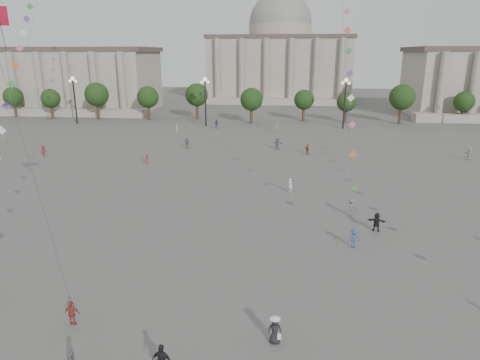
# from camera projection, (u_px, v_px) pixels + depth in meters

# --- Properties ---
(ground) EXTENTS (360.00, 360.00, 0.00)m
(ground) POSITION_uv_depth(u_px,v_px,m) (241.00, 312.00, 27.09)
(ground) COLOR #524F4D
(ground) RESTS_ON ground
(hall_west) EXTENTS (84.00, 26.22, 17.20)m
(hall_west) POSITION_uv_depth(u_px,v_px,m) (13.00, 79.00, 121.62)
(hall_west) COLOR #9E9384
(hall_west) RESTS_ON ground
(hall_central) EXTENTS (48.30, 34.30, 35.50)m
(hall_central) POSITION_uv_depth(u_px,v_px,m) (279.00, 57.00, 146.16)
(hall_central) COLOR #9E9384
(hall_central) RESTS_ON ground
(tree_row) EXTENTS (137.12, 5.12, 8.00)m
(tree_row) POSITION_uv_depth(u_px,v_px,m) (275.00, 99.00, 99.88)
(tree_row) COLOR #35281A
(tree_row) RESTS_ON ground
(lamp_post_far_west) EXTENTS (2.00, 0.90, 10.65)m
(lamp_post_far_west) POSITION_uv_depth(u_px,v_px,m) (74.00, 91.00, 96.17)
(lamp_post_far_west) COLOR #262628
(lamp_post_far_west) RESTS_ON ground
(lamp_post_mid_west) EXTENTS (2.00, 0.90, 10.65)m
(lamp_post_mid_west) POSITION_uv_depth(u_px,v_px,m) (205.00, 93.00, 93.19)
(lamp_post_mid_west) COLOR #262628
(lamp_post_mid_west) RESTS_ON ground
(lamp_post_mid_east) EXTENTS (2.00, 0.90, 10.65)m
(lamp_post_mid_east) POSITION_uv_depth(u_px,v_px,m) (345.00, 94.00, 90.20)
(lamp_post_mid_east) COLOR #262628
(lamp_post_mid_east) RESTS_ON ground
(person_crowd_0) EXTENTS (1.22, 0.84, 1.92)m
(person_crowd_0) POSITION_uv_depth(u_px,v_px,m) (216.00, 124.00, 92.29)
(person_crowd_0) COLOR navy
(person_crowd_0) RESTS_ON ground
(person_crowd_2) EXTENTS (1.06, 1.37, 1.87)m
(person_crowd_2) POSITION_uv_depth(u_px,v_px,m) (44.00, 151.00, 67.01)
(person_crowd_2) COLOR maroon
(person_crowd_2) RESTS_ON ground
(person_crowd_3) EXTENTS (1.72, 0.85, 1.78)m
(person_crowd_3) POSITION_uv_depth(u_px,v_px,m) (377.00, 222.00, 39.06)
(person_crowd_3) COLOR black
(person_crowd_3) RESTS_ON ground
(person_crowd_4) EXTENTS (1.11, 1.57, 1.63)m
(person_crowd_4) POSITION_uv_depth(u_px,v_px,m) (276.00, 129.00, 87.56)
(person_crowd_4) COLOR silver
(person_crowd_4) RESTS_ON ground
(person_crowd_6) EXTENTS (1.35, 0.98, 1.87)m
(person_crowd_6) POSITION_uv_depth(u_px,v_px,m) (351.00, 207.00, 42.60)
(person_crowd_6) COLOR slate
(person_crowd_6) RESTS_ON ground
(person_crowd_7) EXTENTS (1.65, 1.55, 1.85)m
(person_crowd_7) POSITION_uv_depth(u_px,v_px,m) (469.00, 154.00, 65.23)
(person_crowd_7) COLOR beige
(person_crowd_7) RESTS_ON ground
(person_crowd_10) EXTENTS (0.58, 0.70, 1.64)m
(person_crowd_10) POSITION_uv_depth(u_px,v_px,m) (177.00, 129.00, 87.34)
(person_crowd_10) COLOR silver
(person_crowd_10) RESTS_ON ground
(person_crowd_12) EXTENTS (1.87, 1.31, 1.94)m
(person_crowd_12) POSITION_uv_depth(u_px,v_px,m) (278.00, 144.00, 72.25)
(person_crowd_12) COLOR slate
(person_crowd_12) RESTS_ON ground
(person_crowd_13) EXTENTS (0.77, 0.74, 1.78)m
(person_crowd_13) POSITION_uv_depth(u_px,v_px,m) (290.00, 186.00, 49.78)
(person_crowd_13) COLOR white
(person_crowd_13) RESTS_ON ground
(person_crowd_16) EXTENTS (1.22, 0.97, 1.94)m
(person_crowd_16) POSITION_uv_depth(u_px,v_px,m) (187.00, 143.00, 72.78)
(person_crowd_16) COLOR #5F5E63
(person_crowd_16) RESTS_ON ground
(person_crowd_17) EXTENTS (0.65, 1.05, 1.57)m
(person_crowd_17) POSITION_uv_depth(u_px,v_px,m) (147.00, 159.00, 62.87)
(person_crowd_17) COLOR #9F2B43
(person_crowd_17) RESTS_ON ground
(person_crowd_19) EXTENTS (1.00, 1.59, 1.64)m
(person_crowd_19) POSITION_uv_depth(u_px,v_px,m) (307.00, 149.00, 68.83)
(person_crowd_19) COLOR #9E3F2B
(person_crowd_19) RESTS_ON ground
(tourist_0) EXTENTS (0.93, 0.40, 1.58)m
(tourist_0) POSITION_uv_depth(u_px,v_px,m) (72.00, 313.00, 25.56)
(tourist_0) COLOR #9F372B
(tourist_0) RESTS_ON ground
(kite_flyer_1) EXTENTS (1.18, 0.81, 1.68)m
(kite_flyer_1) POSITION_uv_depth(u_px,v_px,m) (354.00, 238.00, 35.75)
(kite_flyer_1) COLOR #36497A
(kite_flyer_1) RESTS_ON ground
(hat_person) EXTENTS (0.80, 0.60, 1.69)m
(hat_person) POSITION_uv_depth(u_px,v_px,m) (275.00, 330.00, 23.93)
(hat_person) COLOR black
(hat_person) RESTS_ON ground
(kite_train_west) EXTENTS (18.87, 50.50, 65.83)m
(kite_train_west) POSITION_uv_depth(u_px,v_px,m) (32.00, 7.00, 49.40)
(kite_train_west) COLOR #3F3F3F
(kite_train_west) RESTS_ON ground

